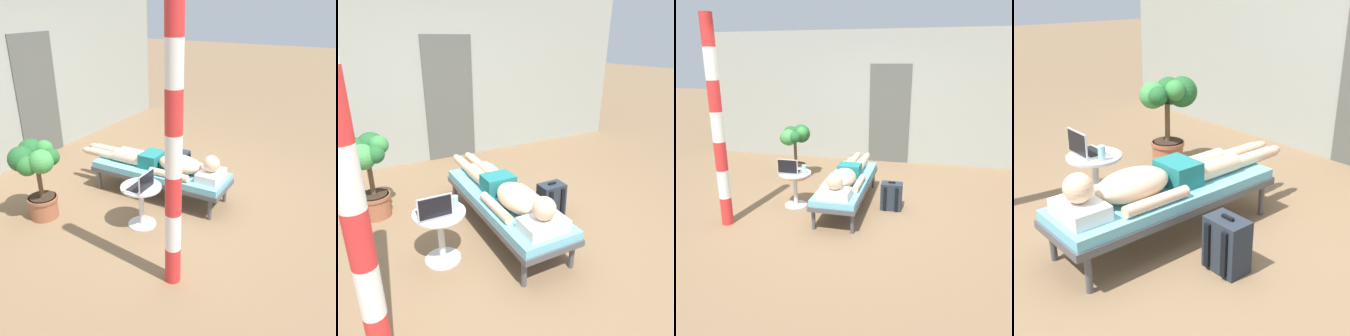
{
  "view_description": "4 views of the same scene",
  "coord_description": "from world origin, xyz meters",
  "views": [
    {
      "loc": [
        -3.97,
        -2.12,
        2.48
      ],
      "look_at": [
        -0.15,
        0.01,
        0.48
      ],
      "focal_mm": 39.11,
      "sensor_mm": 36.0,
      "label": 1
    },
    {
      "loc": [
        -1.48,
        -2.51,
        1.98
      ],
      "look_at": [
        0.11,
        0.45,
        0.61
      ],
      "focal_mm": 34.02,
      "sensor_mm": 36.0,
      "label": 2
    },
    {
      "loc": [
        1.01,
        -4.53,
        2.09
      ],
      "look_at": [
        -0.08,
        0.01,
        0.64
      ],
      "focal_mm": 36.9,
      "sensor_mm": 36.0,
      "label": 3
    },
    {
      "loc": [
        2.53,
        -1.88,
        1.91
      ],
      "look_at": [
        -0.1,
        0.37,
        0.53
      ],
      "focal_mm": 49.83,
      "sensor_mm": 36.0,
      "label": 4
    }
  ],
  "objects": [
    {
      "name": "person_reclining",
      "position": [
        -0.07,
        0.11,
        0.52
      ],
      "size": [
        0.53,
        2.17,
        0.32
      ],
      "color": "white",
      "rests_on": "lounge_chair"
    },
    {
      "name": "lounge_chair",
      "position": [
        -0.07,
        0.18,
        0.35
      ],
      "size": [
        0.61,
        1.91,
        0.42
      ],
      "color": "#4C4C51",
      "rests_on": "ground"
    },
    {
      "name": "porch_post",
      "position": [
        -1.5,
        -0.79,
        1.31
      ],
      "size": [
        0.15,
        0.15,
        2.62
      ],
      "color": "red",
      "rests_on": "ground"
    },
    {
      "name": "backpack",
      "position": [
        0.58,
        0.2,
        0.2
      ],
      "size": [
        0.3,
        0.26,
        0.42
      ],
      "color": "#262D38",
      "rests_on": "ground"
    },
    {
      "name": "house_door_panel",
      "position": [
        0.24,
        2.71,
        1.02
      ],
      "size": [
        0.84,
        0.03,
        2.04
      ],
      "primitive_type": "cube",
      "color": "#545651",
      "rests_on": "ground"
    },
    {
      "name": "side_table",
      "position": [
        -0.83,
        -0.01,
        0.36
      ],
      "size": [
        0.48,
        0.48,
        0.52
      ],
      "color": "silver",
      "rests_on": "ground"
    },
    {
      "name": "house_wall_back",
      "position": [
        -0.07,
        2.82,
        1.35
      ],
      "size": [
        7.6,
        0.2,
        2.7
      ],
      "primitive_type": "cube",
      "color": "#999E93",
      "rests_on": "ground"
    },
    {
      "name": "potted_plant",
      "position": [
        -1.28,
        1.19,
        0.65
      ],
      "size": [
        0.52,
        0.61,
        0.99
      ],
      "color": "#9E5B3D",
      "rests_on": "ground"
    },
    {
      "name": "ground_plane",
      "position": [
        0.0,
        0.0,
        0.0
      ],
      "size": [
        40.0,
        40.0,
        0.0
      ],
      "primitive_type": "plane",
      "color": "#846647"
    },
    {
      "name": "laptop",
      "position": [
        -0.89,
        -0.06,
        0.58
      ],
      "size": [
        0.31,
        0.24,
        0.23
      ],
      "color": "silver",
      "rests_on": "side_table"
    },
    {
      "name": "drink_glass",
      "position": [
        -0.68,
        -0.02,
        0.59
      ],
      "size": [
        0.06,
        0.06,
        0.13
      ],
      "primitive_type": "cylinder",
      "color": "#99D8E5",
      "rests_on": "side_table"
    }
  ]
}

